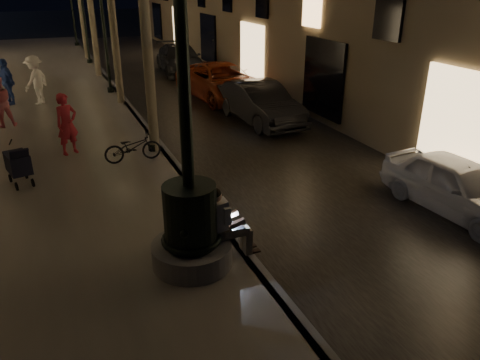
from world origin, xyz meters
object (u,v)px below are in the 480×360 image
seated_man_laptop (225,220)px  stroller (18,163)px  bicycle (133,147)px  lamp_curb_c (83,7)px  pedestrian_white (36,80)px  lamp_curb_d (71,1)px  car_rear (180,59)px  pedestrian_pink (0,102)px  car_front (458,186)px  fountain_lamppost (190,212)px  car_third (222,82)px  lamp_curb_b (103,18)px  pedestrian_blue (6,82)px  car_second (260,103)px  pedestrian_red (67,124)px  lamp_curb_a (145,42)px

seated_man_laptop → stroller: size_ratio=1.24×
bicycle → stroller: bearing=100.5°
lamp_curb_c → pedestrian_white: (-2.90, -8.96, -2.11)m
lamp_curb_d → pedestrian_white: lamp_curb_d is taller
car_rear → pedestrian_pink: bearing=-131.6°
car_front → pedestrian_pink: (-9.46, 10.21, 0.41)m
lamp_curb_c → stroller: bearing=-101.5°
fountain_lamppost → car_third: size_ratio=0.99×
lamp_curb_b → lamp_curb_d: (0.00, 16.00, 0.00)m
seated_man_laptop → pedestrian_blue: bearing=106.1°
lamp_curb_d → pedestrian_pink: 20.31m
pedestrian_white → car_second: bearing=92.1°
seated_man_laptop → car_second: size_ratio=0.32×
pedestrian_red → car_third: bearing=11.9°
lamp_curb_d → bicycle: (-0.69, -24.64, -2.64)m
pedestrian_pink → pedestrian_white: size_ratio=0.89×
pedestrian_white → bicycle: bearing=53.5°
bicycle → car_rear: bearing=-21.5°
pedestrian_red → lamp_curb_b: bearing=47.0°
lamp_curb_c → pedestrian_pink: bearing=-109.0°
fountain_lamppost → car_second: (5.00, 7.94, -0.50)m
fountain_lamppost → car_rear: (5.00, 18.08, -0.48)m
lamp_curb_b → stroller: size_ratio=4.35×
lamp_curb_c → stroller: lamp_curb_c is taller
lamp_curb_c → pedestrian_blue: bearing=-114.7°
pedestrian_red → car_rear: bearing=34.1°
stroller → lamp_curb_d: bearing=67.8°
fountain_lamppost → lamp_curb_c: bearing=88.2°
stroller → pedestrian_white: size_ratio=0.60×
fountain_lamppost → seated_man_laptop: fountain_lamppost is taller
seated_man_laptop → pedestrian_pink: bearing=111.2°
car_second → bicycle: size_ratio=2.84×
lamp_curb_b → car_third: lamp_curb_b is taller
stroller → car_front: (8.88, -4.81, -0.14)m
pedestrian_white → pedestrian_blue: (-1.05, 0.35, -0.05)m
fountain_lamppost → pedestrian_white: size_ratio=2.80×
lamp_curb_a → lamp_curb_c: 16.00m
car_rear → pedestrian_red: (-6.51, -11.43, 0.33)m
lamp_curb_b → stroller: 10.12m
bicycle → pedestrian_red: bearing=49.7°
car_front → car_third: size_ratio=0.69×
pedestrian_red → bicycle: size_ratio=1.13×
lamp_curb_b → stroller: (-3.49, -9.17, -2.48)m
lamp_curb_b → lamp_curb_c: 8.00m
lamp_curb_c → lamp_curb_d: 8.00m
seated_man_laptop → pedestrian_white: (-2.82, 13.04, 0.21)m
lamp_curb_c → lamp_curb_d: size_ratio=1.00×
lamp_curb_b → car_rear: bearing=43.5°
car_front → lamp_curb_d: bearing=96.1°
seated_man_laptop → lamp_curb_a: size_ratio=0.29×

